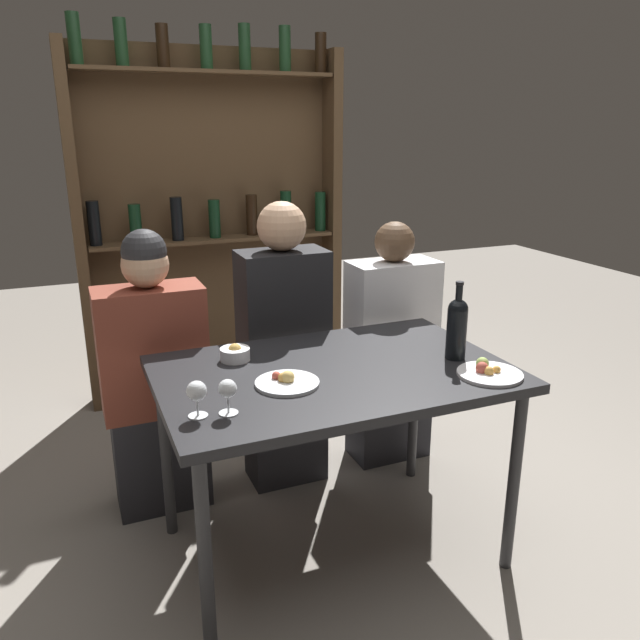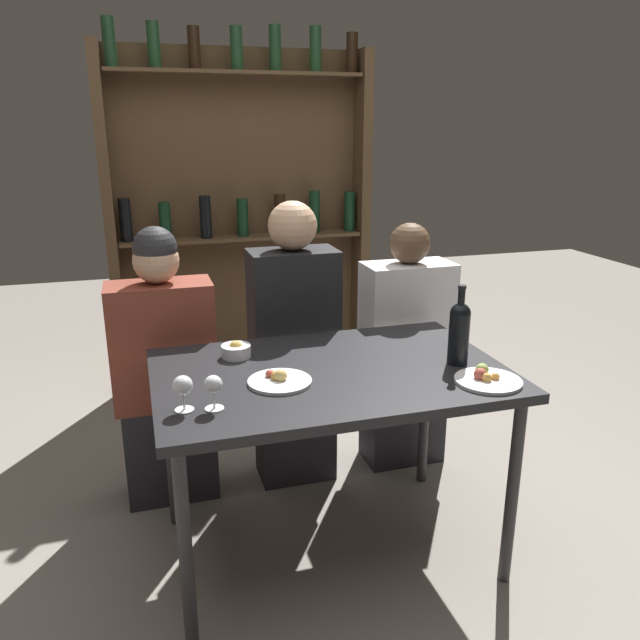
# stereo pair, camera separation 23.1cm
# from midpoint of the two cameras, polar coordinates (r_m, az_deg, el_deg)

# --- Properties ---
(ground_plane) EXTENTS (10.00, 10.00, 0.00)m
(ground_plane) POSITION_cam_midpoint_polar(r_m,az_deg,el_deg) (2.63, 3.49, -20.18)
(ground_plane) COLOR gray
(dining_table) EXTENTS (1.25, 0.82, 0.76)m
(dining_table) POSITION_cam_midpoint_polar(r_m,az_deg,el_deg) (2.28, 3.82, -6.19)
(dining_table) COLOR black
(dining_table) RESTS_ON ground_plane
(wine_rack_wall) EXTENTS (1.58, 0.21, 2.15)m
(wine_rack_wall) POSITION_cam_midpoint_polar(r_m,az_deg,el_deg) (3.86, -5.53, 9.87)
(wine_rack_wall) COLOR #4C3823
(wine_rack_wall) RESTS_ON ground_plane
(wine_bottle) EXTENTS (0.08, 0.08, 0.30)m
(wine_bottle) POSITION_cam_midpoint_polar(r_m,az_deg,el_deg) (2.34, 15.39, -0.94)
(wine_bottle) COLOR black
(wine_bottle) RESTS_ON dining_table
(wine_glass_0) EXTENTS (0.06, 0.06, 0.11)m
(wine_glass_0) POSITION_cam_midpoint_polar(r_m,az_deg,el_deg) (1.93, -9.10, -6.13)
(wine_glass_0) COLOR silver
(wine_glass_0) RESTS_ON dining_table
(wine_glass_1) EXTENTS (0.06, 0.06, 0.11)m
(wine_glass_1) POSITION_cam_midpoint_polar(r_m,az_deg,el_deg) (1.93, -6.36, -6.11)
(wine_glass_1) COLOR silver
(wine_glass_1) RESTS_ON dining_table
(food_plate_0) EXTENTS (0.23, 0.23, 0.05)m
(food_plate_0) POSITION_cam_midpoint_polar(r_m,az_deg,el_deg) (2.24, 17.89, -5.19)
(food_plate_0) COLOR white
(food_plate_0) RESTS_ON dining_table
(food_plate_1) EXTENTS (0.22, 0.22, 0.05)m
(food_plate_1) POSITION_cam_midpoint_polar(r_m,az_deg,el_deg) (2.13, -0.65, -5.58)
(food_plate_1) COLOR silver
(food_plate_1) RESTS_ON dining_table
(snack_bowl) EXTENTS (0.11, 0.11, 0.07)m
(snack_bowl) POSITION_cam_midpoint_polar(r_m,az_deg,el_deg) (2.36, -4.93, -2.83)
(snack_bowl) COLOR white
(snack_bowl) RESTS_ON dining_table
(seated_person_left) EXTENTS (0.43, 0.22, 1.22)m
(seated_person_left) POSITION_cam_midpoint_polar(r_m,az_deg,el_deg) (2.74, -11.65, -5.03)
(seated_person_left) COLOR #26262B
(seated_person_left) RESTS_ON ground_plane
(seated_person_center) EXTENTS (0.38, 0.22, 1.30)m
(seated_person_center) POSITION_cam_midpoint_polar(r_m,az_deg,el_deg) (2.82, -0.04, -3.04)
(seated_person_center) COLOR #26262B
(seated_person_center) RESTS_ON ground_plane
(seated_person_right) EXTENTS (0.42, 0.22, 1.18)m
(seated_person_right) POSITION_cam_midpoint_polar(r_m,az_deg,el_deg) (3.03, 9.95, -3.17)
(seated_person_right) COLOR #26262B
(seated_person_right) RESTS_ON ground_plane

